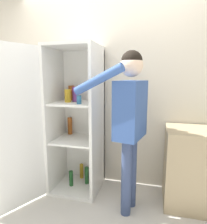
% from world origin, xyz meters
% --- Properties ---
extents(wall_back, '(7.00, 0.06, 2.55)m').
position_xyz_m(wall_back, '(0.00, 0.98, 1.27)').
color(wall_back, beige).
rests_on(wall_back, ground_plane).
extents(refrigerator, '(0.91, 1.11, 1.83)m').
position_xyz_m(refrigerator, '(-0.48, 0.57, 0.91)').
color(refrigerator, white).
rests_on(refrigerator, ground_plane).
extents(person, '(0.73, 0.55, 1.72)m').
position_xyz_m(person, '(0.34, 0.37, 1.10)').
color(person, '#384770').
rests_on(person, ground_plane).
extents(counter, '(0.70, 0.55, 0.89)m').
position_xyz_m(counter, '(1.08, 0.65, 0.45)').
color(counter, tan).
rests_on(counter, ground_plane).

